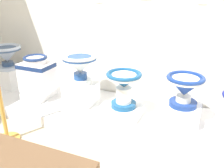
{
  "coord_description": "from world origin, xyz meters",
  "views": [
    {
      "loc": [
        3.14,
        0.28,
        1.47
      ],
      "look_at": [
        2.12,
        2.66,
        0.45
      ],
      "focal_mm": 39.55,
      "sensor_mm": 36.0,
      "label": 1
    }
  ],
  "objects_px": {
    "antique_toilet_tall_cobalt": "(37,73)",
    "plinth_block_squat_floral": "(81,93)",
    "plinth_block_broad_patterned": "(10,78)",
    "plinth_block_tall_cobalt": "(39,94)",
    "plinth_block_rightmost": "(182,114)",
    "plinth_block_slender_white": "(123,111)",
    "stanchion_post_near_left": "(3,112)",
    "antique_toilet_slender_white": "(124,84)",
    "antique_toilet_squat_floral": "(80,65)",
    "antique_toilet_rightmost": "(185,87)",
    "antique_toilet_broad_patterned": "(6,54)"
  },
  "relations": [
    {
      "from": "plinth_block_tall_cobalt",
      "to": "stanchion_post_near_left",
      "type": "xyz_separation_m",
      "value": [
        0.19,
        -0.77,
        0.15
      ]
    },
    {
      "from": "plinth_block_squat_floral",
      "to": "antique_toilet_squat_floral",
      "type": "xyz_separation_m",
      "value": [
        0.0,
        -0.0,
        0.36
      ]
    },
    {
      "from": "antique_toilet_broad_patterned",
      "to": "antique_toilet_rightmost",
      "type": "height_order",
      "value": "antique_toilet_broad_patterned"
    },
    {
      "from": "plinth_block_squat_floral",
      "to": "antique_toilet_slender_white",
      "type": "bearing_deg",
      "value": -9.31
    },
    {
      "from": "plinth_block_tall_cobalt",
      "to": "antique_toilet_slender_white",
      "type": "xyz_separation_m",
      "value": [
        1.18,
        -0.02,
        0.33
      ]
    },
    {
      "from": "antique_toilet_slender_white",
      "to": "plinth_block_squat_floral",
      "type": "bearing_deg",
      "value": 170.69
    },
    {
      "from": "antique_toilet_tall_cobalt",
      "to": "plinth_block_rightmost",
      "type": "height_order",
      "value": "antique_toilet_tall_cobalt"
    },
    {
      "from": "plinth_block_broad_patterned",
      "to": "antique_toilet_broad_patterned",
      "type": "height_order",
      "value": "antique_toilet_broad_patterned"
    },
    {
      "from": "antique_toilet_slender_white",
      "to": "antique_toilet_rightmost",
      "type": "bearing_deg",
      "value": 9.11
    },
    {
      "from": "plinth_block_broad_patterned",
      "to": "antique_toilet_slender_white",
      "type": "height_order",
      "value": "antique_toilet_slender_white"
    },
    {
      "from": "antique_toilet_broad_patterned",
      "to": "antique_toilet_tall_cobalt",
      "type": "bearing_deg",
      "value": -12.01
    },
    {
      "from": "plinth_block_squat_floral",
      "to": "plinth_block_rightmost",
      "type": "bearing_deg",
      "value": 0.1
    },
    {
      "from": "antique_toilet_rightmost",
      "to": "antique_toilet_tall_cobalt",
      "type": "bearing_deg",
      "value": -177.4
    },
    {
      "from": "antique_toilet_broad_patterned",
      "to": "plinth_block_rightmost",
      "type": "relative_size",
      "value": 1.11
    },
    {
      "from": "plinth_block_broad_patterned",
      "to": "plinth_block_tall_cobalt",
      "type": "bearing_deg",
      "value": -12.01
    },
    {
      "from": "antique_toilet_tall_cobalt",
      "to": "antique_toilet_broad_patterned",
      "type": "bearing_deg",
      "value": 167.99
    },
    {
      "from": "plinth_block_broad_patterned",
      "to": "plinth_block_tall_cobalt",
      "type": "distance_m",
      "value": 0.63
    },
    {
      "from": "antique_toilet_tall_cobalt",
      "to": "plinth_block_squat_floral",
      "type": "relative_size",
      "value": 1.29
    },
    {
      "from": "stanchion_post_near_left",
      "to": "plinth_block_squat_floral",
      "type": "bearing_deg",
      "value": 65.26
    },
    {
      "from": "plinth_block_tall_cobalt",
      "to": "plinth_block_rightmost",
      "type": "relative_size",
      "value": 1.05
    },
    {
      "from": "plinth_block_tall_cobalt",
      "to": "antique_toilet_squat_floral",
      "type": "relative_size",
      "value": 0.95
    },
    {
      "from": "antique_toilet_broad_patterned",
      "to": "plinth_block_squat_floral",
      "type": "xyz_separation_m",
      "value": [
        1.19,
        -0.05,
        -0.36
      ]
    },
    {
      "from": "plinth_block_squat_floral",
      "to": "plinth_block_rightmost",
      "type": "xyz_separation_m",
      "value": [
        1.21,
        0.0,
        -0.03
      ]
    },
    {
      "from": "antique_toilet_tall_cobalt",
      "to": "plinth_block_squat_floral",
      "type": "bearing_deg",
      "value": 7.73
    },
    {
      "from": "antique_toilet_tall_cobalt",
      "to": "antique_toilet_slender_white",
      "type": "distance_m",
      "value": 1.18
    },
    {
      "from": "antique_toilet_squat_floral",
      "to": "plinth_block_slender_white",
      "type": "relative_size",
      "value": 1.04
    },
    {
      "from": "plinth_block_rightmost",
      "to": "antique_toilet_rightmost",
      "type": "bearing_deg",
      "value": 180.0
    },
    {
      "from": "plinth_block_broad_patterned",
      "to": "stanchion_post_near_left",
      "type": "relative_size",
      "value": 0.28
    },
    {
      "from": "plinth_block_slender_white",
      "to": "antique_toilet_slender_white",
      "type": "distance_m",
      "value": 0.32
    },
    {
      "from": "plinth_block_broad_patterned",
      "to": "plinth_block_tall_cobalt",
      "type": "relative_size",
      "value": 0.75
    },
    {
      "from": "plinth_block_tall_cobalt",
      "to": "plinth_block_rightmost",
      "type": "distance_m",
      "value": 1.8
    },
    {
      "from": "plinth_block_broad_patterned",
      "to": "antique_toilet_rightmost",
      "type": "distance_m",
      "value": 2.42
    },
    {
      "from": "plinth_block_broad_patterned",
      "to": "stanchion_post_near_left",
      "type": "distance_m",
      "value": 1.21
    },
    {
      "from": "antique_toilet_squat_floral",
      "to": "plinth_block_rightmost",
      "type": "xyz_separation_m",
      "value": [
        1.21,
        0.0,
        -0.39
      ]
    },
    {
      "from": "plinth_block_tall_cobalt",
      "to": "plinth_block_slender_white",
      "type": "distance_m",
      "value": 1.18
    },
    {
      "from": "plinth_block_tall_cobalt",
      "to": "antique_toilet_tall_cobalt",
      "type": "bearing_deg",
      "value": 0.0
    },
    {
      "from": "plinth_block_tall_cobalt",
      "to": "antique_toilet_slender_white",
      "type": "height_order",
      "value": "antique_toilet_slender_white"
    },
    {
      "from": "antique_toilet_rightmost",
      "to": "antique_toilet_broad_patterned",
      "type": "bearing_deg",
      "value": 178.87
    },
    {
      "from": "plinth_block_broad_patterned",
      "to": "antique_toilet_rightmost",
      "type": "bearing_deg",
      "value": -1.13
    },
    {
      "from": "plinth_block_squat_floral",
      "to": "antique_toilet_slender_white",
      "type": "xyz_separation_m",
      "value": [
        0.59,
        -0.1,
        0.25
      ]
    },
    {
      "from": "plinth_block_tall_cobalt",
      "to": "antique_toilet_squat_floral",
      "type": "xyz_separation_m",
      "value": [
        0.58,
        0.08,
        0.44
      ]
    },
    {
      "from": "antique_toilet_rightmost",
      "to": "stanchion_post_near_left",
      "type": "relative_size",
      "value": 0.37
    },
    {
      "from": "plinth_block_tall_cobalt",
      "to": "plinth_block_rightmost",
      "type": "xyz_separation_m",
      "value": [
        1.79,
        0.08,
        0.05
      ]
    },
    {
      "from": "plinth_block_slender_white",
      "to": "stanchion_post_near_left",
      "type": "distance_m",
      "value": 1.25
    },
    {
      "from": "antique_toilet_rightmost",
      "to": "stanchion_post_near_left",
      "type": "distance_m",
      "value": 1.83
    },
    {
      "from": "antique_toilet_broad_patterned",
      "to": "plinth_block_slender_white",
      "type": "xyz_separation_m",
      "value": [
        1.78,
        -0.15,
        -0.43
      ]
    },
    {
      "from": "plinth_block_squat_floral",
      "to": "antique_toilet_slender_white",
      "type": "relative_size",
      "value": 0.88
    },
    {
      "from": "plinth_block_squat_floral",
      "to": "plinth_block_slender_white",
      "type": "distance_m",
      "value": 0.6
    },
    {
      "from": "antique_toilet_squat_floral",
      "to": "plinth_block_rightmost",
      "type": "relative_size",
      "value": 1.11
    },
    {
      "from": "plinth_block_slender_white",
      "to": "stanchion_post_near_left",
      "type": "bearing_deg",
      "value": -142.49
    }
  ]
}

